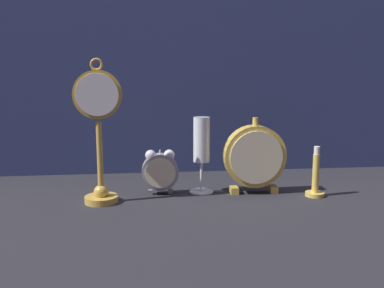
% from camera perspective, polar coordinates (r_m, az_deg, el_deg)
% --- Properties ---
extents(ground_plane, '(4.00, 4.00, 0.00)m').
position_cam_1_polar(ground_plane, '(1.05, 0.48, -7.80)').
color(ground_plane, '#232328').
extents(fabric_backdrop_drape, '(1.52, 0.01, 0.55)m').
position_cam_1_polar(fabric_backdrop_drape, '(1.33, -1.17, 8.00)').
color(fabric_backdrop_drape, navy).
rests_on(fabric_backdrop_drape, ground_plane).
extents(pocket_watch_on_stand, '(0.11, 0.08, 0.35)m').
position_cam_1_polar(pocket_watch_on_stand, '(1.04, -12.30, 1.37)').
color(pocket_watch_on_stand, gold).
rests_on(pocket_watch_on_stand, ground_plane).
extents(alarm_clock_twin_bell, '(0.09, 0.03, 0.12)m').
position_cam_1_polar(alarm_clock_twin_bell, '(1.10, -4.27, -3.45)').
color(alarm_clock_twin_bell, gray).
rests_on(alarm_clock_twin_bell, ground_plane).
extents(mantel_clock_silver, '(0.16, 0.04, 0.20)m').
position_cam_1_polar(mantel_clock_silver, '(1.12, 8.34, -1.70)').
color(mantel_clock_silver, gold).
rests_on(mantel_clock_silver, ground_plane).
extents(champagne_flute, '(0.06, 0.06, 0.20)m').
position_cam_1_polar(champagne_flute, '(1.11, 1.27, -0.26)').
color(champagne_flute, silver).
rests_on(champagne_flute, ground_plane).
extents(brass_candlestick, '(0.05, 0.05, 0.13)m').
position_cam_1_polar(brass_candlestick, '(1.13, 16.13, -4.68)').
color(brass_candlestick, gold).
rests_on(brass_candlestick, ground_plane).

